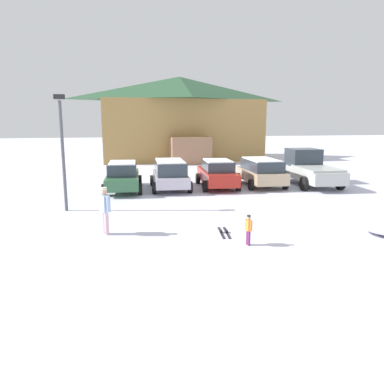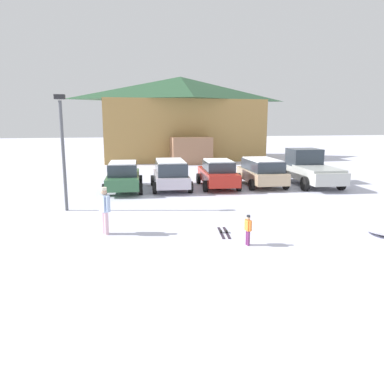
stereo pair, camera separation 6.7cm
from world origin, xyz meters
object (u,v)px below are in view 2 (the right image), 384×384
object	(u,v)px
parked_red_sedan	(218,173)
pair_of_skis	(224,232)
parked_beige_suv	(262,171)
ski_lodge	(181,118)
pickup_truck	(309,169)
skier_adult_in_blue_parka	(105,208)
lamp_post	(63,146)
parked_green_coupe	(123,176)
skier_child_in_orange_jacket	(248,228)
parked_silver_wagon	(171,174)

from	to	relation	value
parked_red_sedan	pair_of_skis	bearing A→B (deg)	-103.46
parked_red_sedan	parked_beige_suv	world-z (taller)	parked_beige_suv
pair_of_skis	ski_lodge	bearing A→B (deg)	84.08
pickup_truck	skier_adult_in_blue_parka	distance (m)	14.39
lamp_post	pickup_truck	bearing A→B (deg)	16.65
skier_adult_in_blue_parka	parked_beige_suv	bearing A→B (deg)	42.27
ski_lodge	lamp_post	world-z (taller)	ski_lodge
pair_of_skis	lamp_post	world-z (taller)	lamp_post
ski_lodge	parked_red_sedan	size ratio (longest dim) A/B	3.51
parked_beige_suv	pickup_truck	size ratio (longest dim) A/B	0.76
parked_green_coupe	pickup_truck	size ratio (longest dim) A/B	0.86
lamp_post	skier_child_in_orange_jacket	bearing A→B (deg)	-43.45
parked_red_sedan	pickup_truck	distance (m)	5.73
parked_beige_suv	skier_child_in_orange_jacket	world-z (taller)	parked_beige_suv
parked_red_sedan	pickup_truck	size ratio (longest dim) A/B	0.83
pickup_truck	skier_child_in_orange_jacket	world-z (taller)	pickup_truck
parked_silver_wagon	skier_child_in_orange_jacket	size ratio (longest dim) A/B	4.32
lamp_post	ski_lodge	bearing A→B (deg)	67.93
skier_child_in_orange_jacket	parked_green_coupe	bearing A→B (deg)	110.02
parked_red_sedan	lamp_post	bearing A→B (deg)	-151.70
ski_lodge	pickup_truck	xyz separation A→B (m)	(5.19, -17.02, -3.12)
parked_green_coupe	skier_child_in_orange_jacket	world-z (taller)	parked_green_coupe
parked_silver_wagon	parked_beige_suv	bearing A→B (deg)	-0.26
parked_green_coupe	parked_beige_suv	xyz separation A→B (m)	(8.19, -0.11, 0.07)
parked_beige_suv	lamp_post	world-z (taller)	lamp_post
parked_beige_suv	pickup_truck	distance (m)	3.03
ski_lodge	parked_green_coupe	xyz separation A→B (m)	(-6.02, -16.80, -3.29)
ski_lodge	skier_adult_in_blue_parka	distance (m)	26.12
skier_adult_in_blue_parka	pair_of_skis	bearing A→B (deg)	-9.22
parked_green_coupe	skier_adult_in_blue_parka	world-z (taller)	skier_adult_in_blue_parka
parked_red_sedan	parked_silver_wagon	bearing A→B (deg)	-178.41
skier_child_in_orange_jacket	pair_of_skis	bearing A→B (deg)	105.72
parked_beige_suv	pickup_truck	xyz separation A→B (m)	(3.03, -0.11, 0.10)
ski_lodge	pair_of_skis	world-z (taller)	ski_lodge
ski_lodge	parked_red_sedan	world-z (taller)	ski_lodge
parked_silver_wagon	skier_adult_in_blue_parka	bearing A→B (deg)	-112.73
ski_lodge	skier_adult_in_blue_parka	size ratio (longest dim) A/B	9.73
parked_green_coupe	parked_red_sedan	world-z (taller)	parked_green_coupe
parked_green_coupe	skier_child_in_orange_jacket	size ratio (longest dim) A/B	4.83
parked_silver_wagon	pickup_truck	world-z (taller)	pickup_truck
pickup_truck	lamp_post	xyz separation A→B (m)	(-13.76, -4.11, 1.84)
skier_adult_in_blue_parka	lamp_post	distance (m)	4.69
parked_silver_wagon	lamp_post	distance (m)	6.99
parked_silver_wagon	pair_of_skis	distance (m)	8.88
pickup_truck	parked_silver_wagon	bearing A→B (deg)	179.13
parked_beige_suv	skier_adult_in_blue_parka	bearing A→B (deg)	-137.73
pickup_truck	skier_adult_in_blue_parka	world-z (taller)	pickup_truck
parked_beige_suv	parked_green_coupe	bearing A→B (deg)	179.20
skier_adult_in_blue_parka	lamp_post	xyz separation A→B (m)	(-1.80, 3.90, 1.89)
parked_green_coupe	skier_child_in_orange_jacket	xyz separation A→B (m)	(3.75, -10.30, -0.27)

